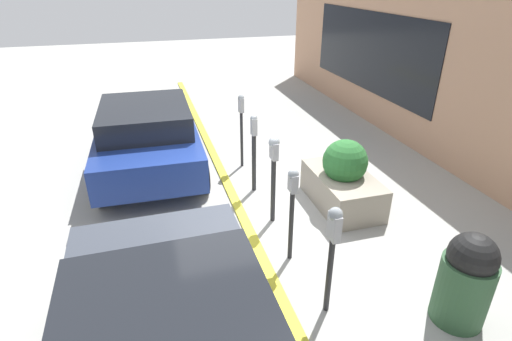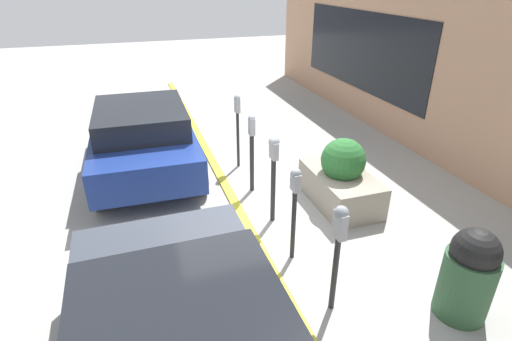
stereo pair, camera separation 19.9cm
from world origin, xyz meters
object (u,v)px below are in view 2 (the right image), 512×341
Objects in this scene: parking_meter_middle at (274,164)px; trash_bin at (469,274)px; parking_meter_fourth at (252,146)px; planter_box at (341,179)px; parking_meter_nearest at (338,239)px; parking_meter_second at (295,198)px; parking_meter_farthest at (238,119)px; parked_car_middle at (143,136)px.

parking_meter_middle is 2.97m from trash_bin.
parking_meter_fourth is 0.94× the size of planter_box.
parking_meter_nearest is 2.02m from parking_meter_middle.
planter_box is (1.13, -1.37, -0.50)m from parking_meter_second.
parking_meter_middle is 1.00× the size of parking_meter_fourth.
trash_bin is (-4.71, -1.40, -0.46)m from parking_meter_farthest.
parking_meter_nearest is 3.09m from parking_meter_fourth.
parking_meter_middle is 1.42m from planter_box.
parking_meter_farthest is (3.12, -0.09, 0.07)m from parking_meter_second.
trash_bin is at bearing -146.19° from parked_car_middle.
parking_meter_farthest is 1.30× the size of trash_bin.
parking_meter_second is 0.92× the size of parking_meter_farthest.
parking_meter_farthest is at bearing -100.19° from parked_car_middle.
parking_meter_fourth is 1.25× the size of trash_bin.
parking_meter_nearest is 2.58m from planter_box.
parking_meter_nearest is 0.92× the size of planter_box.
planter_box is at bearing -125.91° from parked_car_middle.
parking_meter_farthest reaches higher than parking_meter_nearest.
planter_box is at bearing -30.74° from parking_meter_nearest.
parking_meter_farthest is at bearing -0.72° from parking_meter_middle.
parking_meter_middle is 1.07m from parking_meter_fourth.
parking_meter_middle is at bearing 29.00° from trash_bin.
parking_meter_farthest is at bearing -2.27° from parking_meter_fourth.
parking_meter_second is 3.92m from parked_car_middle.
parking_meter_nearest is 0.98× the size of parking_meter_middle.
parking_meter_fourth reaches higher than planter_box.
parking_meter_farthest reaches higher than trash_bin.
parking_meter_second is at bearing 129.47° from planter_box.
parked_car_middle is (0.37, 1.84, -0.29)m from parking_meter_farthest.
parking_meter_middle reaches higher than parking_meter_second.
parking_meter_nearest is 1.22× the size of trash_bin.
parking_meter_second is 0.35× the size of parked_car_middle.
parking_meter_second is at bearing -152.11° from parked_car_middle.
trash_bin is at bearing -177.53° from planter_box.
parked_car_middle is at bearing 52.80° from planter_box.
parking_meter_farthest is (2.14, -0.03, 0.03)m from parking_meter_middle.
parked_car_middle is (3.50, 1.75, -0.22)m from parking_meter_second.
trash_bin is at bearing -158.38° from parking_meter_fourth.
parking_meter_fourth is 0.96× the size of parking_meter_farthest.
parking_meter_nearest reaches higher than parking_meter_second.
parking_meter_middle is at bearing 96.30° from planter_box.
parking_meter_fourth reaches higher than parking_meter_second.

